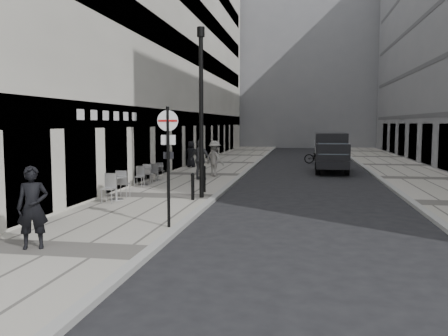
# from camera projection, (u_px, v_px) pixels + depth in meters

# --- Properties ---
(ground) EXTENTS (120.00, 120.00, 0.00)m
(ground) POSITION_uv_depth(u_px,v_px,m) (88.00, 307.00, 7.27)
(ground) COLOR black
(ground) RESTS_ON ground
(sidewalk) EXTENTS (4.00, 60.00, 0.12)m
(sidewalk) POSITION_uv_depth(u_px,v_px,m) (204.00, 175.00, 25.27)
(sidewalk) COLOR #9E988F
(sidewalk) RESTS_ON ground
(far_sidewalk) EXTENTS (4.00, 60.00, 0.12)m
(far_sidewalk) POSITION_uv_depth(u_px,v_px,m) (421.00, 179.00, 23.44)
(far_sidewalk) COLOR #9E988F
(far_sidewalk) RESTS_ON ground
(building_left) EXTENTS (4.00, 45.00, 18.00)m
(building_left) POSITION_uv_depth(u_px,v_px,m) (165.00, 30.00, 31.47)
(building_left) COLOR silver
(building_left) RESTS_ON ground
(building_far) EXTENTS (24.00, 16.00, 22.00)m
(building_far) POSITION_uv_depth(u_px,v_px,m) (292.00, 59.00, 60.96)
(building_far) COLOR slate
(building_far) RESTS_ON ground
(walking_man) EXTENTS (0.77, 0.65, 1.79)m
(walking_man) POSITION_uv_depth(u_px,v_px,m) (33.00, 207.00, 10.16)
(walking_man) COLOR black
(walking_man) RESTS_ON sidewalk
(sign_post) EXTENTS (0.53, 0.13, 3.12)m
(sign_post) POSITION_uv_depth(u_px,v_px,m) (168.00, 150.00, 12.16)
(sign_post) COLOR black
(sign_post) RESTS_ON sidewalk
(lamppost) EXTENTS (0.27, 0.27, 6.08)m
(lamppost) POSITION_uv_depth(u_px,v_px,m) (201.00, 104.00, 16.95)
(lamppost) COLOR black
(lamppost) RESTS_ON sidewalk
(bollard_near) EXTENTS (0.12, 0.12, 0.89)m
(bollard_near) POSITION_uv_depth(u_px,v_px,m) (193.00, 187.00, 16.67)
(bollard_near) COLOR black
(bollard_near) RESTS_ON sidewalk
(bollard_far) EXTENTS (0.13, 0.13, 0.98)m
(bollard_far) POSITION_uv_depth(u_px,v_px,m) (204.00, 180.00, 18.54)
(bollard_far) COLOR black
(bollard_far) RESTS_ON sidewalk
(panel_van) EXTENTS (1.84, 4.80, 2.25)m
(panel_van) POSITION_uv_depth(u_px,v_px,m) (331.00, 150.00, 27.26)
(panel_van) COLOR black
(panel_van) RESTS_ON ground
(cyclist) EXTENTS (2.00, 0.78, 2.13)m
(cyclist) POSITION_uv_depth(u_px,v_px,m) (319.00, 152.00, 33.07)
(cyclist) COLOR black
(cyclist) RESTS_ON ground
(pedestrian_a) EXTENTS (1.23, 0.87, 1.94)m
(pedestrian_a) POSITION_uv_depth(u_px,v_px,m) (201.00, 159.00, 22.63)
(pedestrian_a) COLOR #4E4E52
(pedestrian_a) RESTS_ON sidewalk
(pedestrian_b) EXTENTS (1.34, 1.22, 1.81)m
(pedestrian_b) POSITION_uv_depth(u_px,v_px,m) (215.00, 159.00, 24.08)
(pedestrian_b) COLOR gray
(pedestrian_b) RESTS_ON sidewalk
(pedestrian_c) EXTENTS (0.87, 0.65, 1.61)m
(pedestrian_c) POSITION_uv_depth(u_px,v_px,m) (191.00, 154.00, 29.11)
(pedestrian_c) COLOR black
(pedestrian_c) RESTS_ON sidewalk
(cafe_table_near) EXTENTS (0.69, 1.55, 0.88)m
(cafe_table_near) POSITION_uv_depth(u_px,v_px,m) (144.00, 175.00, 20.56)
(cafe_table_near) COLOR silver
(cafe_table_near) RESTS_ON sidewalk
(cafe_table_mid) EXTENTS (0.77, 1.74, 0.99)m
(cafe_table_mid) POSITION_uv_depth(u_px,v_px,m) (116.00, 186.00, 16.62)
(cafe_table_mid) COLOR silver
(cafe_table_mid) RESTS_ON sidewalk
(cafe_table_far) EXTENTS (0.63, 1.42, 0.81)m
(cafe_table_far) POSITION_uv_depth(u_px,v_px,m) (157.00, 172.00, 22.41)
(cafe_table_far) COLOR #AFAFB1
(cafe_table_far) RESTS_ON sidewalk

